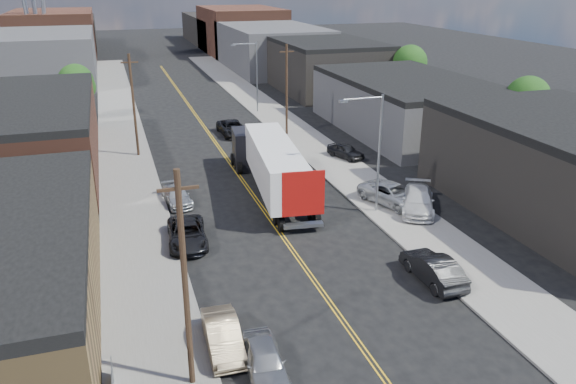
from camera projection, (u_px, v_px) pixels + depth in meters
ground at (197, 117)px, 71.42m from camera, size 260.00×260.00×0.00m
centerline at (220, 149)px, 58.09m from camera, size 0.32×120.00×0.01m
sidewalk_left at (125, 157)px, 55.36m from camera, size 5.00×140.00×0.15m
sidewalk_right at (306, 141)px, 60.76m from camera, size 5.00×140.00×0.15m
warehouse_brown at (25, 135)px, 50.90m from camera, size 12.00×26.00×6.60m
industrial_right_b at (407, 104)px, 64.13m from camera, size 14.00×24.00×6.10m
industrial_right_c at (325, 65)px, 86.96m from camera, size 14.00×22.00×7.60m
skyline_left_a at (45, 56)px, 95.39m from camera, size 16.00×30.00×8.00m
skyline_right_a at (271, 47)px, 106.75m from camera, size 16.00×30.00×8.00m
skyline_left_b at (54, 36)px, 117.23m from camera, size 16.00×26.00×10.00m
skyline_right_b at (241, 30)px, 128.60m from camera, size 16.00×26.00×10.00m
skyline_left_c at (61, 34)px, 135.54m from camera, size 16.00×40.00×7.00m
skyline_right_c at (223, 30)px, 146.90m from camera, size 16.00×40.00×7.00m
streetlight_near at (375, 145)px, 40.56m from camera, size 3.39×0.25×9.00m
streetlight_far at (254, 71)px, 71.65m from camera, size 3.39×0.25×9.00m
utility_pole_left_near at (185, 282)px, 22.81m from camera, size 1.60×0.26×10.00m
utility_pole_left_far at (134, 105)px, 53.91m from camera, size 1.60×0.26×10.00m
utility_pole_right at (287, 90)px, 61.23m from camera, size 1.60×0.26×10.00m
tree_left_far at (77, 84)px, 67.59m from camera, size 4.35×4.20×6.97m
tree_right_near at (528, 101)px, 56.88m from camera, size 4.60×4.48×7.44m
tree_right_far at (410, 65)px, 78.09m from camera, size 4.85×4.76×7.91m
semi_truck at (269, 161)px, 45.80m from camera, size 4.51×17.66×4.56m
car_left_a at (265, 361)px, 25.02m from camera, size 2.04×4.45×1.48m
car_left_b at (223, 336)px, 26.73m from camera, size 1.73×4.55×1.48m
car_left_c at (187, 234)px, 37.28m from camera, size 2.90×5.56×1.50m
car_left_d at (177, 196)px, 43.98m from camera, size 2.24×4.61×1.29m
car_right_oncoming at (433, 268)px, 32.73m from camera, size 1.84×5.02×1.64m
car_right_lot_a at (393, 194)px, 43.48m from camera, size 4.55×6.32×1.60m
car_right_lot_b at (418, 200)px, 42.20m from camera, size 4.77×6.09×1.65m
car_right_lot_c at (346, 151)px, 54.58m from camera, size 3.02×4.41×1.39m
car_ahead_truck at (233, 128)px, 62.92m from camera, size 2.90×5.84×1.59m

